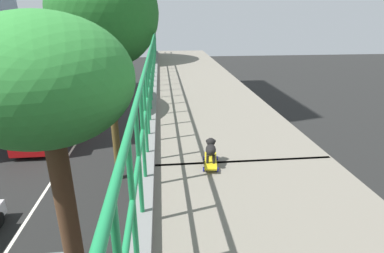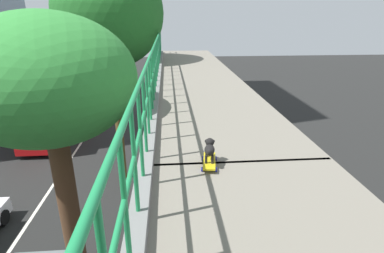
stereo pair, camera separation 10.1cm
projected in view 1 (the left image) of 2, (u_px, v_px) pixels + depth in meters
green_railing at (140, 224)px, 2.65m from camera, size 0.20×30.09×1.26m
city_bus at (55, 107)px, 21.80m from camera, size 2.55×10.51×3.16m
roadside_tree_mid at (45, 86)px, 6.22m from camera, size 3.73×3.73×8.19m
roadside_tree_far at (104, 14)px, 12.96m from camera, size 4.75×4.75×10.52m
toy_skateboard at (211, 161)px, 4.21m from camera, size 0.27×0.54×0.08m
small_dog at (211, 148)px, 4.18m from camera, size 0.18×0.37×0.28m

